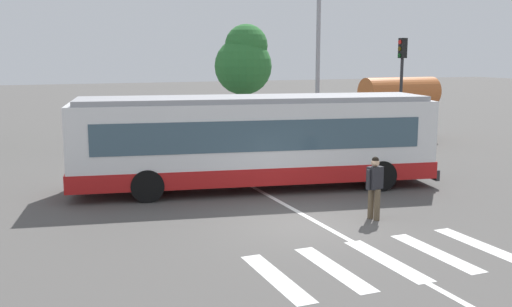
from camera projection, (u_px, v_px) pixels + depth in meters
The scene contains 12 objects.
ground_plane at pixel (302, 223), 15.42m from camera, with size 160.00×160.00×0.00m, color #514F4C.
city_transit_bus at pixel (255, 141), 19.19m from camera, with size 12.22×4.77×3.06m.
pedestrian_crossing_street at pixel (375, 184), 15.62m from camera, with size 0.57×0.38×1.72m.
parked_car_white at pixel (122, 133), 27.25m from camera, with size 2.19×4.64×1.35m.
parked_car_charcoal at pixel (180, 132), 27.89m from camera, with size 1.92×4.52×1.35m.
parked_car_teal at pixel (229, 128), 29.39m from camera, with size 2.25×4.66×1.35m.
traffic_light_far_corner at pixel (401, 76), 26.59m from camera, with size 0.33×0.32×5.14m.
bus_stop_shelter at pixel (399, 93), 30.28m from camera, with size 4.20×1.54×3.25m.
twin_arm_street_lamp at pixel (319, 13), 27.17m from camera, with size 5.29×0.32×10.39m.
background_tree_right at pixel (244, 60), 36.01m from camera, with size 3.55×3.55×6.27m.
crosswalk_painted_stripes at pixel (386, 260), 12.62m from camera, with size 5.69×2.78×0.01m.
lane_center_line at pixel (284, 204), 17.39m from camera, with size 0.16×24.00×0.01m, color silver.
Camera 1 is at (-6.80, -13.31, 4.39)m, focal length 40.94 mm.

